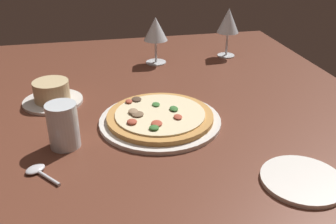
{
  "coord_description": "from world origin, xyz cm",
  "views": [
    {
      "loc": [
        -78.27,
        18.54,
        47.98
      ],
      "look_at": [
        0.69,
        1.79,
        7.0
      ],
      "focal_mm": 40.96,
      "sensor_mm": 36.0,
      "label": 1
    }
  ],
  "objects_px": {
    "pizza_main": "(160,118)",
    "spoon": "(38,171)",
    "wine_glass_far": "(228,22)",
    "side_plate": "(302,180)",
    "ramekin_on_saucer": "(52,94)",
    "water_glass": "(64,129)",
    "wine_glass_near": "(156,31)"
  },
  "relations": [
    {
      "from": "pizza_main",
      "to": "wine_glass_far",
      "type": "height_order",
      "value": "wine_glass_far"
    },
    {
      "from": "pizza_main",
      "to": "spoon",
      "type": "bearing_deg",
      "value": 119.56
    },
    {
      "from": "wine_glass_far",
      "to": "side_plate",
      "type": "distance_m",
      "value": 0.74
    },
    {
      "from": "pizza_main",
      "to": "spoon",
      "type": "distance_m",
      "value": 0.31
    },
    {
      "from": "ramekin_on_saucer",
      "to": "water_glass",
      "type": "bearing_deg",
      "value": -170.41
    },
    {
      "from": "wine_glass_far",
      "to": "spoon",
      "type": "distance_m",
      "value": 0.85
    },
    {
      "from": "wine_glass_near",
      "to": "side_plate",
      "type": "xyz_separation_m",
      "value": [
        -0.7,
        -0.15,
        -0.11
      ]
    },
    {
      "from": "pizza_main",
      "to": "water_glass",
      "type": "xyz_separation_m",
      "value": [
        -0.06,
        0.22,
        0.03
      ]
    },
    {
      "from": "water_glass",
      "to": "spoon",
      "type": "bearing_deg",
      "value": 151.77
    },
    {
      "from": "wine_glass_far",
      "to": "pizza_main",
      "type": "bearing_deg",
      "value": 143.61
    },
    {
      "from": "wine_glass_near",
      "to": "water_glass",
      "type": "height_order",
      "value": "wine_glass_near"
    },
    {
      "from": "water_glass",
      "to": "wine_glass_far",
      "type": "bearing_deg",
      "value": -47.35
    },
    {
      "from": "spoon",
      "to": "pizza_main",
      "type": "bearing_deg",
      "value": -60.44
    },
    {
      "from": "wine_glass_far",
      "to": "wine_glass_near",
      "type": "bearing_deg",
      "value": 94.4
    },
    {
      "from": "wine_glass_near",
      "to": "spoon",
      "type": "relative_size",
      "value": 1.84
    },
    {
      "from": "side_plate",
      "to": "wine_glass_far",
      "type": "bearing_deg",
      "value": -8.59
    },
    {
      "from": "pizza_main",
      "to": "ramekin_on_saucer",
      "type": "height_order",
      "value": "ramekin_on_saucer"
    },
    {
      "from": "ramekin_on_saucer",
      "to": "wine_glass_far",
      "type": "distance_m",
      "value": 0.65
    },
    {
      "from": "wine_glass_far",
      "to": "side_plate",
      "type": "xyz_separation_m",
      "value": [
        -0.72,
        0.11,
        -0.12
      ]
    },
    {
      "from": "spoon",
      "to": "side_plate",
      "type": "bearing_deg",
      "value": -105.19
    },
    {
      "from": "pizza_main",
      "to": "side_plate",
      "type": "xyz_separation_m",
      "value": [
        -0.28,
        -0.22,
        -0.01
      ]
    },
    {
      "from": "ramekin_on_saucer",
      "to": "spoon",
      "type": "bearing_deg",
      "value": 178.08
    },
    {
      "from": "ramekin_on_saucer",
      "to": "side_plate",
      "type": "height_order",
      "value": "ramekin_on_saucer"
    },
    {
      "from": "ramekin_on_saucer",
      "to": "wine_glass_near",
      "type": "bearing_deg",
      "value": -52.19
    },
    {
      "from": "pizza_main",
      "to": "ramekin_on_saucer",
      "type": "distance_m",
      "value": 0.31
    },
    {
      "from": "side_plate",
      "to": "water_glass",
      "type": "bearing_deg",
      "value": 62.79
    },
    {
      "from": "side_plate",
      "to": "spoon",
      "type": "bearing_deg",
      "value": 74.81
    },
    {
      "from": "pizza_main",
      "to": "wine_glass_near",
      "type": "height_order",
      "value": "wine_glass_near"
    },
    {
      "from": "pizza_main",
      "to": "side_plate",
      "type": "relative_size",
      "value": 1.88
    },
    {
      "from": "wine_glass_far",
      "to": "side_plate",
      "type": "height_order",
      "value": "wine_glass_far"
    },
    {
      "from": "ramekin_on_saucer",
      "to": "water_glass",
      "type": "relative_size",
      "value": 1.59
    },
    {
      "from": "pizza_main",
      "to": "wine_glass_far",
      "type": "relative_size",
      "value": 1.72
    }
  ]
}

